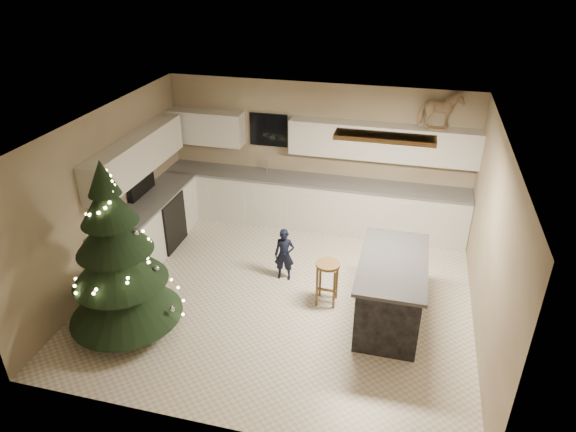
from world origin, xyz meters
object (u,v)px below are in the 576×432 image
(bar_stool, at_px, (327,273))
(christmas_tree, at_px, (118,265))
(island, at_px, (390,290))
(toddler, at_px, (284,255))
(rocking_horse, at_px, (440,111))

(bar_stool, distance_m, christmas_tree, 2.85)
(island, bearing_deg, christmas_tree, -162.82)
(christmas_tree, xyz_separation_m, toddler, (1.78, 1.66, -0.59))
(island, distance_m, rocking_horse, 3.13)
(christmas_tree, height_order, toddler, christmas_tree)
(christmas_tree, bearing_deg, rocking_horse, 42.80)
(toddler, relative_size, rocking_horse, 1.15)
(bar_stool, height_order, toddler, toddler)
(toddler, xyz_separation_m, rocking_horse, (2.08, 1.91, 1.88))
(rocking_horse, bearing_deg, toddler, 110.62)
(island, relative_size, rocking_horse, 2.29)
(toddler, bearing_deg, island, -24.82)
(rocking_horse, bearing_deg, christmas_tree, 110.92)
(island, xyz_separation_m, toddler, (-1.66, 0.60, -0.05))
(island, relative_size, toddler, 1.98)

